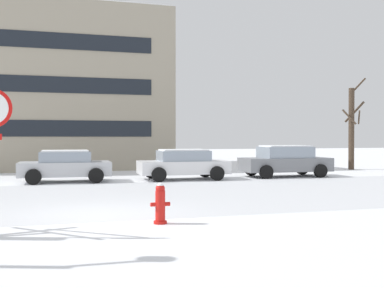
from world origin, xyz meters
name	(u,v)px	position (x,y,z in m)	size (l,w,h in m)	color
ground_plane	(100,215)	(0.00, 0.00, 0.00)	(120.00, 120.00, 0.00)	white
road_surface	(90,198)	(0.00, 3.48, 0.00)	(80.00, 8.97, 0.00)	silver
fire_hydrant	(160,203)	(1.19, -1.55, 0.46)	(0.44, 0.30, 0.91)	red
parked_car_silver	(65,166)	(-0.66, 9.11, 0.70)	(3.85, 2.10, 1.37)	silver
parked_car_white	(183,164)	(4.52, 8.85, 0.71)	(4.06, 2.12, 1.37)	white
parked_car_gray	(285,161)	(9.71, 8.97, 0.77)	(4.35, 2.09, 1.52)	slate
tree_far_right	(352,127)	(15.90, 12.47, 2.56)	(1.48, 1.50, 5.44)	#423326
building_far_left	(48,92)	(-1.56, 20.59, 4.87)	(14.65, 10.89, 9.74)	#9E937F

